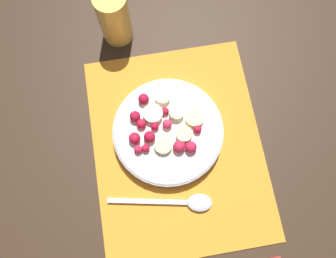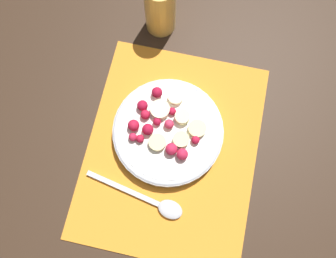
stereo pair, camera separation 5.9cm
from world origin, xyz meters
TOP-DOWN VIEW (x-y plane):
  - ground_plane at (0.00, 0.00)m, footprint 3.00×3.00m
  - placemat at (0.00, 0.00)m, footprint 0.40×0.31m
  - fruit_bowl at (0.03, 0.01)m, footprint 0.21×0.21m
  - spoon at (-0.10, 0.01)m, footprint 0.06×0.19m
  - drinking_glass at (0.26, 0.08)m, footprint 0.06×0.06m

SIDE VIEW (x-z plane):
  - ground_plane at x=0.00m, z-range 0.00..0.00m
  - placemat at x=0.00m, z-range 0.00..0.01m
  - spoon at x=-0.10m, z-range 0.01..0.01m
  - fruit_bowl at x=0.03m, z-range 0.00..0.04m
  - drinking_glass at x=0.26m, z-range 0.00..0.12m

